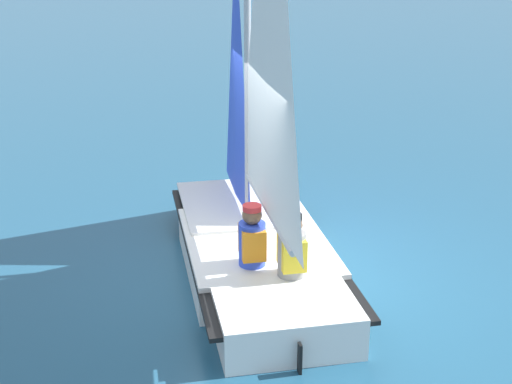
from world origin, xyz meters
TOP-DOWN VIEW (x-y plane):
  - ground_plane at (0.00, 0.00)m, footprint 260.00×260.00m
  - sailboat_main at (-0.03, 0.05)m, footprint 3.67×4.30m
  - sailor_helm at (-0.23, 0.66)m, footprint 0.42×0.43m
  - sailor_crew at (-0.73, 0.73)m, footprint 0.42×0.43m

SIDE VIEW (x-z plane):
  - ground_plane at x=0.00m, z-range 0.00..0.00m
  - sailor_helm at x=-0.23m, z-range 0.05..1.21m
  - sailor_crew at x=-0.73m, z-range 0.05..1.21m
  - sailboat_main at x=-0.03m, z-range -2.11..3.72m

